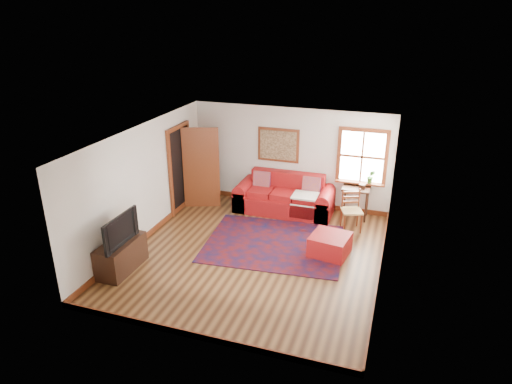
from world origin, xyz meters
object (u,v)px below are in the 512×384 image
(side_table, at_px, (356,193))
(media_cabinet, at_px, (121,256))
(red_leather_sofa, at_px, (285,199))
(red_ottoman, at_px, (330,245))
(ladder_back_chair, at_px, (351,208))

(side_table, height_order, media_cabinet, side_table)
(side_table, relative_size, media_cabinet, 0.70)
(red_leather_sofa, xyz_separation_m, side_table, (1.69, 0.15, 0.34))
(side_table, bearing_deg, red_leather_sofa, -174.80)
(red_ottoman, bearing_deg, side_table, 91.09)
(red_ottoman, distance_m, ladder_back_chair, 1.35)
(red_ottoman, xyz_separation_m, ladder_back_chair, (0.24, 1.30, 0.29))
(red_ottoman, relative_size, ladder_back_chair, 0.79)
(red_leather_sofa, height_order, media_cabinet, red_leather_sofa)
(red_ottoman, relative_size, side_table, 0.97)
(red_leather_sofa, bearing_deg, media_cabinet, -121.60)
(red_leather_sofa, bearing_deg, red_ottoman, -51.16)
(red_leather_sofa, distance_m, side_table, 1.73)
(red_leather_sofa, relative_size, side_table, 3.09)
(red_leather_sofa, distance_m, red_ottoman, 2.30)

